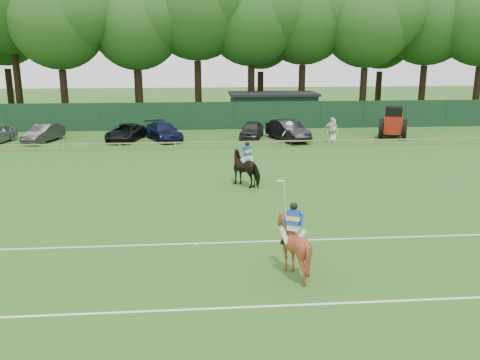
{
  "coord_description": "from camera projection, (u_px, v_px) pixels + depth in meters",
  "views": [
    {
      "loc": [
        -1.36,
        -18.93,
        7.07
      ],
      "look_at": [
        0.5,
        3.0,
        1.4
      ],
      "focal_mm": 38.0,
      "sensor_mm": 36.0,
      "label": 1
    }
  ],
  "objects": [
    {
      "name": "ground",
      "position": [
        234.0,
        233.0,
        20.15
      ],
      "size": [
        160.0,
        160.0,
        0.0
      ],
      "primitive_type": "plane",
      "color": "#1E4C14",
      "rests_on": "ground"
    },
    {
      "name": "horse_dark",
      "position": [
        247.0,
        168.0,
        27.06
      ],
      "size": [
        2.21,
        2.28,
        1.85
      ],
      "primitive_type": "imported",
      "rotation": [
        0.0,
        0.0,
        3.89
      ],
      "color": "black",
      "rests_on": "ground"
    },
    {
      "name": "horse_chestnut",
      "position": [
        293.0,
        246.0,
        16.29
      ],
      "size": [
        2.12,
        2.21,
        1.89
      ],
      "primitive_type": "imported",
      "rotation": [
        0.0,
        0.0,
        2.7
      ],
      "color": "maroon",
      "rests_on": "ground"
    },
    {
      "name": "sedan_grey",
      "position": [
        43.0,
        133.0,
        39.89
      ],
      "size": [
        2.54,
        4.43,
        1.38
      ],
      "primitive_type": "imported",
      "rotation": [
        0.0,
        0.0,
        -0.27
      ],
      "color": "#2B2B2D",
      "rests_on": "ground"
    },
    {
      "name": "suv_black",
      "position": [
        125.0,
        132.0,
        40.46
      ],
      "size": [
        3.07,
        5.03,
        1.3
      ],
      "primitive_type": "imported",
      "rotation": [
        0.0,
        0.0,
        -0.2
      ],
      "color": "black",
      "rests_on": "ground"
    },
    {
      "name": "sedan_navy",
      "position": [
        164.0,
        131.0,
        40.68
      ],
      "size": [
        3.66,
        5.19,
        1.4
      ],
      "primitive_type": "imported",
      "rotation": [
        0.0,
        0.0,
        0.4
      ],
      "color": "#111738",
      "rests_on": "ground"
    },
    {
      "name": "hatch_grey",
      "position": [
        252.0,
        130.0,
        41.62
      ],
      "size": [
        2.6,
        4.31,
        1.37
      ],
      "primitive_type": "imported",
      "rotation": [
        0.0,
        0.0,
        -0.26
      ],
      "color": "#29282B",
      "rests_on": "ground"
    },
    {
      "name": "estate_black",
      "position": [
        288.0,
        130.0,
        40.55
      ],
      "size": [
        3.13,
        5.15,
        1.6
      ],
      "primitive_type": "imported",
      "rotation": [
        0.0,
        0.0,
        0.32
      ],
      "color": "black",
      "rests_on": "ground"
    },
    {
      "name": "spectator_left",
      "position": [
        289.0,
        133.0,
        39.02
      ],
      "size": [
        1.27,
        0.98,
        1.74
      ],
      "primitive_type": "imported",
      "rotation": [
        0.0,
        0.0,
        -0.34
      ],
      "color": "silver",
      "rests_on": "ground"
    },
    {
      "name": "spectator_mid",
      "position": [
        331.0,
        130.0,
        39.53
      ],
      "size": [
        1.22,
        0.67,
        1.98
      ],
      "primitive_type": "imported",
      "rotation": [
        0.0,
        0.0,
        -0.17
      ],
      "color": "silver",
      "rests_on": "ground"
    },
    {
      "name": "spectator_right",
      "position": [
        333.0,
        130.0,
        39.69
      ],
      "size": [
        1.0,
        0.76,
        1.85
      ],
      "primitive_type": "imported",
      "rotation": [
        0.0,
        0.0,
        -0.2
      ],
      "color": "white",
      "rests_on": "ground"
    },
    {
      "name": "rider_dark",
      "position": [
        247.0,
        154.0,
        26.86
      ],
      "size": [
        0.78,
        0.74,
        1.41
      ],
      "rotation": [
        0.0,
        0.0,
        3.89
      ],
      "color": "silver",
      "rests_on": "ground"
    },
    {
      "name": "rider_chestnut",
      "position": [
        293.0,
        222.0,
        16.08
      ],
      "size": [
        0.9,
        0.78,
        2.05
      ],
      "rotation": [
        0.0,
        0.0,
        2.7
      ],
      "color": "silver",
      "rests_on": "ground"
    },
    {
      "name": "polo_ball",
      "position": [
        195.0,
        245.0,
        18.84
      ],
      "size": [
        0.09,
        0.09,
        0.09
      ],
      "primitive_type": "sphere",
      "color": "silver",
      "rests_on": "ground"
    },
    {
      "name": "pitch_lines",
      "position": [
        242.0,
        270.0,
        16.77
      ],
      "size": [
        60.0,
        5.1,
        0.01
      ],
      "color": "silver",
      "rests_on": "ground"
    },
    {
      "name": "pitch_rail",
      "position": [
        216.0,
        142.0,
        37.4
      ],
      "size": [
        62.1,
        0.1,
        0.5
      ],
      "color": "#997F5B",
      "rests_on": "ground"
    },
    {
      "name": "perimeter_fence",
      "position": [
        212.0,
        116.0,
        45.89
      ],
      "size": [
        92.08,
        0.08,
        2.5
      ],
      "color": "#14351E",
      "rests_on": "ground"
    },
    {
      "name": "utility_shed",
      "position": [
        273.0,
        108.0,
        49.2
      ],
      "size": [
        8.4,
        4.4,
        3.04
      ],
      "color": "#14331E",
      "rests_on": "ground"
    },
    {
      "name": "tree_row",
      "position": [
        229.0,
        118.0,
        54.08
      ],
      "size": [
        96.0,
        12.0,
        21.0
      ],
      "primitive_type": null,
      "color": "#26561C",
      "rests_on": "ground"
    },
    {
      "name": "tractor",
      "position": [
        393.0,
        123.0,
        41.64
      ],
      "size": [
        3.07,
        3.63,
        2.59
      ],
      "rotation": [
        0.0,
        0.0,
        -0.39
      ],
      "color": "maroon",
      "rests_on": "ground"
    }
  ]
}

